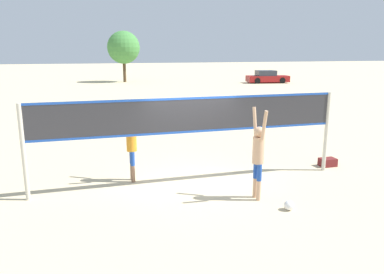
{
  "coord_description": "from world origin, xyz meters",
  "views": [
    {
      "loc": [
        -2.73,
        -9.4,
        3.59
      ],
      "look_at": [
        0.0,
        0.0,
        1.31
      ],
      "focal_mm": 35.0,
      "sensor_mm": 36.0,
      "label": 1
    }
  ],
  "objects_px": {
    "volleyball_net": "(192,121)",
    "parked_car_near": "(267,77)",
    "player_blocker": "(131,142)",
    "volleyball": "(289,205)",
    "tree_left_cluster": "(124,48)",
    "gear_bag": "(328,162)",
    "player_spiker": "(258,152)"
  },
  "relations": [
    {
      "from": "parked_car_near",
      "to": "volleyball_net",
      "type": "bearing_deg",
      "value": -111.81
    },
    {
      "from": "gear_bag",
      "to": "parked_car_near",
      "type": "relative_size",
      "value": 0.1
    },
    {
      "from": "volleyball_net",
      "to": "parked_car_near",
      "type": "height_order",
      "value": "volleyball_net"
    },
    {
      "from": "parked_car_near",
      "to": "tree_left_cluster",
      "type": "bearing_deg",
      "value": 168.28
    },
    {
      "from": "gear_bag",
      "to": "tree_left_cluster",
      "type": "bearing_deg",
      "value": 94.32
    },
    {
      "from": "player_spiker",
      "to": "volleyball",
      "type": "bearing_deg",
      "value": -153.32
    },
    {
      "from": "volleyball",
      "to": "parked_car_near",
      "type": "xyz_separation_m",
      "value": [
        15.61,
        31.45,
        0.51
      ]
    },
    {
      "from": "player_spiker",
      "to": "gear_bag",
      "type": "relative_size",
      "value": 4.44
    },
    {
      "from": "player_blocker",
      "to": "volleyball_net",
      "type": "bearing_deg",
      "value": 67.0
    },
    {
      "from": "volleyball_net",
      "to": "player_blocker",
      "type": "xyz_separation_m",
      "value": [
        -1.55,
        0.66,
        -0.61
      ]
    },
    {
      "from": "player_blocker",
      "to": "volleyball",
      "type": "distance_m",
      "value": 4.49
    },
    {
      "from": "player_blocker",
      "to": "volleyball",
      "type": "bearing_deg",
      "value": 46.87
    },
    {
      "from": "volleyball_net",
      "to": "player_blocker",
      "type": "bearing_deg",
      "value": 157.0
    },
    {
      "from": "volleyball_net",
      "to": "player_spiker",
      "type": "xyz_separation_m",
      "value": [
        1.23,
        -1.5,
        -0.54
      ]
    },
    {
      "from": "volleyball",
      "to": "tree_left_cluster",
      "type": "bearing_deg",
      "value": 89.5
    },
    {
      "from": "volleyball",
      "to": "volleyball_net",
      "type": "bearing_deg",
      "value": 125.18
    },
    {
      "from": "volleyball",
      "to": "tree_left_cluster",
      "type": "xyz_separation_m",
      "value": [
        0.33,
        37.18,
        3.79
      ]
    },
    {
      "from": "player_blocker",
      "to": "player_spiker",
      "type": "bearing_deg",
      "value": 52.08
    },
    {
      "from": "player_blocker",
      "to": "gear_bag",
      "type": "xyz_separation_m",
      "value": [
        6.12,
        -0.34,
        -1.0
      ]
    },
    {
      "from": "volleyball_net",
      "to": "player_blocker",
      "type": "height_order",
      "value": "volleyball_net"
    },
    {
      "from": "volleyball_net",
      "to": "player_blocker",
      "type": "relative_size",
      "value": 3.97
    },
    {
      "from": "player_blocker",
      "to": "gear_bag",
      "type": "relative_size",
      "value": 4.22
    },
    {
      "from": "player_spiker",
      "to": "parked_car_near",
      "type": "height_order",
      "value": "player_spiker"
    },
    {
      "from": "player_blocker",
      "to": "parked_car_near",
      "type": "bearing_deg",
      "value": 146.55
    },
    {
      "from": "volleyball_net",
      "to": "player_spiker",
      "type": "relative_size",
      "value": 3.77
    },
    {
      "from": "player_blocker",
      "to": "parked_car_near",
      "type": "relative_size",
      "value": 0.44
    },
    {
      "from": "volleyball",
      "to": "parked_car_near",
      "type": "distance_m",
      "value": 35.11
    },
    {
      "from": "volleyball_net",
      "to": "parked_car_near",
      "type": "xyz_separation_m",
      "value": [
        17.25,
        29.12,
        -1.12
      ]
    },
    {
      "from": "player_blocker",
      "to": "tree_left_cluster",
      "type": "bearing_deg",
      "value": 174.13
    },
    {
      "from": "player_spiker",
      "to": "player_blocker",
      "type": "bearing_deg",
      "value": 52.08
    },
    {
      "from": "volleyball_net",
      "to": "tree_left_cluster",
      "type": "height_order",
      "value": "tree_left_cluster"
    },
    {
      "from": "volleyball",
      "to": "gear_bag",
      "type": "xyz_separation_m",
      "value": [
        2.93,
        2.65,
        0.01
      ]
    }
  ]
}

